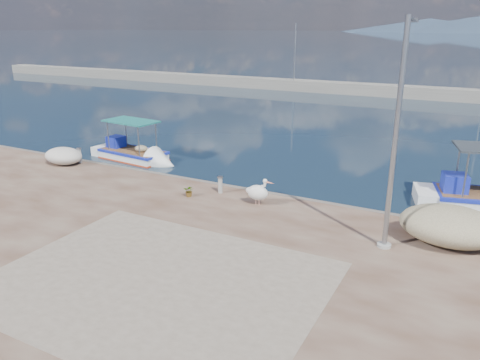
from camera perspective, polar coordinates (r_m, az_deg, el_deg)
name	(u,v)px	position (r m, az deg, el deg)	size (l,w,h in m)	color
ground	(188,247)	(16.27, -6.33, -8.09)	(1400.00, 1400.00, 0.00)	#162635
quay	(44,339)	(12.39, -22.79, -17.46)	(44.00, 22.00, 0.50)	#4A2D20
quay_patch	(157,281)	(13.39, -10.08, -12.03)	(9.00, 7.00, 0.01)	gray
breakwater	(400,91)	(53.05, 18.90, 10.19)	(120.00, 2.20, 7.50)	gray
boat_left	(133,156)	(27.19, -12.93, 2.92)	(5.53, 2.28, 2.59)	white
pelican	(258,192)	(18.26, 2.21, -1.49)	(1.14, 0.55, 1.11)	tan
lamp_post	(395,146)	(14.67, 18.34, 3.96)	(0.44, 0.96, 7.00)	gray
bollard_near	(220,184)	(19.61, -2.43, -0.48)	(0.24, 0.24, 0.73)	gray
bollard_far	(79,155)	(25.30, -18.99, 2.93)	(0.26, 0.26, 0.79)	gray
potted_plant	(189,191)	(19.33, -6.19, -1.34)	(0.43, 0.38, 0.48)	#33722D
net_pile_a	(63,156)	(25.36, -20.72, 2.77)	(2.07, 1.51, 0.85)	silver
net_pile_c	(450,226)	(16.44, 24.25, -5.12)	(3.16, 2.26, 1.24)	#B8AE88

